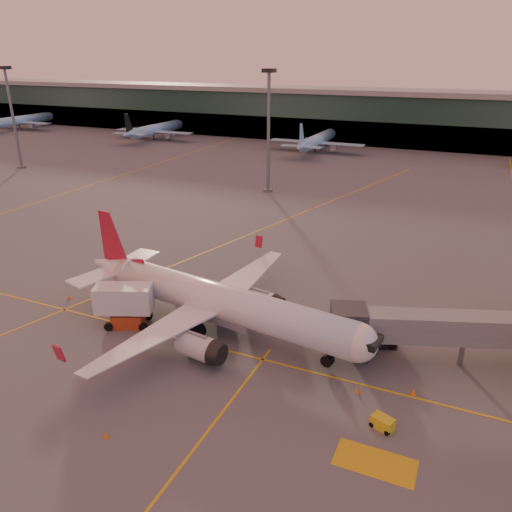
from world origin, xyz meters
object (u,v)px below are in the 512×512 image
at_px(main_airplane, 216,301).
at_px(catering_truck, 125,303).
at_px(gpu_cart, 382,423).
at_px(pushback_tug, 377,338).

height_order(main_airplane, catering_truck, main_airplane).
height_order(main_airplane, gpu_cart, main_airplane).
xyz_separation_m(catering_truck, pushback_tug, (26.41, 7.22, -1.91)).
bearing_deg(gpu_cart, main_airplane, 178.20).
xyz_separation_m(main_airplane, pushback_tug, (16.58, 4.22, -2.79)).
bearing_deg(catering_truck, main_airplane, -5.64).
xyz_separation_m(main_airplane, gpu_cart, (19.56, -8.20, -3.08)).
distance_m(catering_truck, pushback_tug, 27.45).
distance_m(gpu_cart, pushback_tug, 12.78).
xyz_separation_m(gpu_cart, pushback_tug, (-2.98, 12.42, 0.29)).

